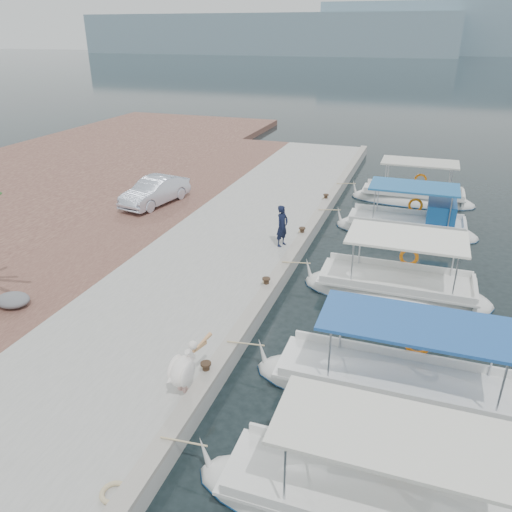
% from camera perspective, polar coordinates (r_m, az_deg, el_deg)
% --- Properties ---
extents(ground, '(400.00, 400.00, 0.00)m').
position_cam_1_polar(ground, '(16.00, 0.70, -7.67)').
color(ground, black).
rests_on(ground, ground).
extents(concrete_quay, '(6.00, 40.00, 0.50)m').
position_cam_1_polar(concrete_quay, '(20.97, -2.80, 1.23)').
color(concrete_quay, '#9E9E99').
rests_on(concrete_quay, ground).
extents(quay_curb, '(0.44, 40.00, 0.12)m').
position_cam_1_polar(quay_curb, '(20.06, 4.59, 1.03)').
color(quay_curb, '#9C968A').
rests_on(quay_curb, concrete_quay).
extents(cobblestone_strip, '(4.00, 40.00, 0.50)m').
position_cam_1_polar(cobblestone_strip, '(23.17, -14.39, 2.77)').
color(cobblestone_strip, brown).
rests_on(cobblestone_strip, ground).
extents(fishing_caique_b, '(7.59, 2.18, 2.83)m').
position_cam_1_polar(fishing_caique_b, '(13.58, 16.03, -14.79)').
color(fishing_caique_b, silver).
rests_on(fishing_caique_b, ground).
extents(fishing_caique_c, '(6.50, 2.50, 2.83)m').
position_cam_1_polar(fishing_caique_c, '(18.22, 15.62, -3.93)').
color(fishing_caique_c, silver).
rests_on(fishing_caique_c, ground).
extents(fishing_caique_d, '(6.38, 2.34, 2.83)m').
position_cam_1_polar(fishing_caique_d, '(23.91, 16.95, 3.01)').
color(fishing_caique_d, silver).
rests_on(fishing_caique_d, ground).
extents(fishing_caique_e, '(6.49, 2.16, 2.83)m').
position_cam_1_polar(fishing_caique_e, '(28.40, 17.39, 6.15)').
color(fishing_caique_e, silver).
rests_on(fishing_caique_e, ground).
extents(mooring_bollards, '(0.28, 20.28, 0.33)m').
position_cam_1_polar(mooring_bollards, '(16.99, 1.18, -2.94)').
color(mooring_bollards, black).
rests_on(mooring_bollards, concrete_quay).
extents(pelican, '(0.75, 1.55, 1.20)m').
position_cam_1_polar(pelican, '(12.33, -8.33, -12.66)').
color(pelican, tan).
rests_on(pelican, concrete_quay).
extents(fisherman, '(0.59, 0.72, 1.69)m').
position_cam_1_polar(fisherman, '(20.02, 3.01, 3.46)').
color(fisherman, black).
rests_on(fisherman, concrete_quay).
extents(parked_car, '(2.14, 4.24, 1.33)m').
position_cam_1_polar(parked_car, '(25.57, -11.47, 7.27)').
color(parked_car, silver).
rests_on(parked_car, cobblestone_strip).
extents(tarp_bundle, '(1.10, 0.90, 0.40)m').
position_cam_1_polar(tarp_bundle, '(17.63, -26.04, -4.54)').
color(tarp_bundle, slate).
rests_on(tarp_bundle, cobblestone_strip).
extents(rope_coil, '(0.54, 0.54, 0.10)m').
position_cam_1_polar(rope_coil, '(10.74, -15.95, -24.58)').
color(rope_coil, '#C6B284').
rests_on(rope_coil, concrete_quay).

